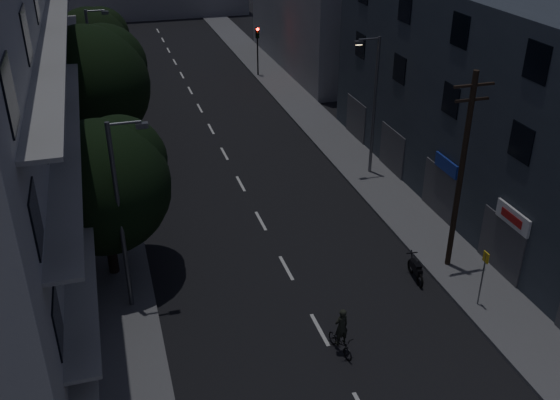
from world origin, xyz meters
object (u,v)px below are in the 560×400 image
utility_pole (461,170)px  cyclist (341,338)px  bus_stop_sign (484,269)px  motorcycle (416,270)px

utility_pole → cyclist: (-6.79, -3.94, -4.20)m
bus_stop_sign → cyclist: size_ratio=1.28×
utility_pole → cyclist: 8.91m
utility_pole → motorcycle: bearing=-166.2°
bus_stop_sign → cyclist: 6.63m
utility_pole → cyclist: bearing=-149.9°
motorcycle → cyclist: (-4.92, -3.48, 0.22)m
bus_stop_sign → motorcycle: size_ratio=1.43×
bus_stop_sign → motorcycle: bearing=120.8°
bus_stop_sign → motorcycle: 3.32m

